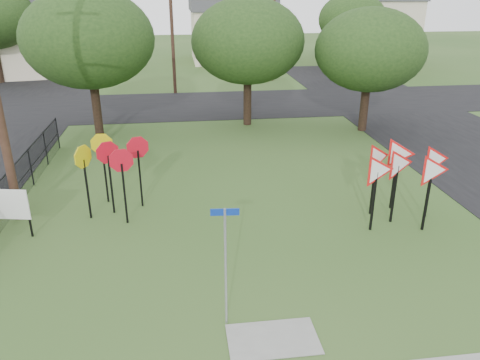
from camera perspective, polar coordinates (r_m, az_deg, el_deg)
The scene contains 19 objects.
ground at distance 12.78m, azimuth 1.88°, elevation -11.80°, with size 140.00×140.00×0.00m, color #2B4A1B.
street_right at distance 25.67m, azimuth 25.41°, elevation 3.99°, with size 8.00×50.00×0.02m, color black.
street_far at distance 31.30m, azimuth -4.14°, elevation 9.13°, with size 60.00×8.00×0.02m, color black.
curb_pad at distance 10.91m, azimuth 4.03°, elevation -18.79°, with size 2.00×1.20×0.02m, color slate.
street_name_sign at distance 10.33m, azimuth -1.78°, elevation -9.75°, with size 0.61×0.07×2.93m.
stop_sign_cluster at distance 16.03m, azimuth -15.43°, elevation 2.36°, with size 2.27×1.89×2.58m.
yield_sign_cluster at distance 15.78m, azimuth 19.14°, elevation 1.60°, with size 3.33×1.88×2.61m.
info_board at distance 15.77m, azimuth -26.43°, elevation -2.88°, with size 1.28×0.28×1.62m.
far_pole_a at distance 34.51m, azimuth -8.30°, elevation 17.93°, with size 1.40×0.24×9.00m.
far_pole_b at distance 39.30m, azimuth 4.09°, elevation 18.25°, with size 1.40×0.24×8.50m.
far_pole_c at distance 41.32m, azimuth -19.99°, elevation 17.60°, with size 1.40×0.24×9.00m.
fence_run at distance 18.77m, azimuth -25.05°, elevation 0.29°, with size 0.05×11.55×1.50m.
house_left at distance 46.19m, azimuth -23.88°, elevation 16.25°, with size 10.58×8.88×7.20m.
house_mid at distance 50.91m, azimuth -1.07°, elevation 17.89°, with size 8.40×8.40×6.20m.
house_right at distance 50.58m, azimuth 16.26°, elevation 17.60°, with size 8.30×8.30×7.20m.
tree_near_left at distance 24.88m, azimuth -17.99°, elevation 16.03°, with size 6.40×6.40×7.27m.
tree_near_mid at distance 25.83m, azimuth 0.95°, elevation 16.56°, with size 6.00×6.00×6.80m.
tree_near_right at distance 25.55m, azimuth 15.57°, elevation 15.00°, with size 5.60×5.60×6.33m.
tree_far_right at distance 45.34m, azimuth 13.54°, elevation 18.52°, with size 6.00×6.00×6.80m.
Camera 1 is at (-1.80, -10.41, 7.19)m, focal length 35.00 mm.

